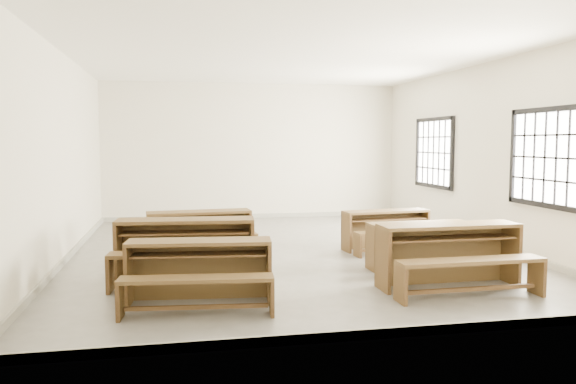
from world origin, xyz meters
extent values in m
plane|color=gray|center=(0.00, 0.00, 0.00)|extent=(8.50, 8.50, 0.00)
cube|color=white|center=(0.00, 0.00, 3.18)|extent=(7.00, 8.50, 0.05)
cube|color=beige|center=(0.00, 4.22, 1.60)|extent=(7.00, 0.05, 3.20)
cube|color=beige|center=(0.00, -4.22, 1.60)|extent=(7.00, 0.05, 3.20)
cube|color=beige|center=(-3.48, 0.00, 1.60)|extent=(0.05, 8.50, 3.20)
cube|color=beige|center=(3.48, 0.00, 1.60)|extent=(0.05, 8.50, 3.20)
cube|color=#99978B|center=(0.00, 4.23, 0.05)|extent=(7.00, 0.04, 0.10)
cube|color=#99978B|center=(0.00, -4.23, 0.05)|extent=(7.00, 0.04, 0.10)
cube|color=#99978B|center=(-3.48, 0.00, 0.05)|extent=(0.04, 8.50, 0.10)
cube|color=#99978B|center=(3.48, 0.00, 0.05)|extent=(0.04, 8.50, 0.10)
cube|color=white|center=(3.47, -1.80, 1.60)|extent=(0.02, 1.50, 1.30)
cube|color=black|center=(3.45, -1.80, 2.29)|extent=(0.06, 1.62, 0.08)
cube|color=black|center=(3.45, -1.80, 0.91)|extent=(0.06, 1.62, 0.08)
cube|color=black|center=(3.45, -1.01, 1.60)|extent=(0.06, 0.08, 1.46)
cube|color=white|center=(3.47, 1.80, 1.60)|extent=(0.02, 1.50, 1.30)
cube|color=black|center=(3.45, 1.80, 2.29)|extent=(0.06, 1.62, 0.08)
cube|color=black|center=(3.45, 1.80, 0.91)|extent=(0.06, 1.62, 0.08)
cube|color=black|center=(3.45, 1.01, 1.60)|extent=(0.06, 0.08, 1.46)
cube|color=black|center=(3.45, 2.59, 1.60)|extent=(0.06, 0.08, 1.46)
cube|color=brown|center=(-1.57, -2.74, 0.71)|extent=(1.65, 0.57, 0.04)
cube|color=brown|center=(-1.55, -2.56, 0.34)|extent=(1.61, 0.21, 0.69)
cube|color=brown|center=(-2.35, -2.66, 0.34)|extent=(0.08, 0.41, 0.69)
cube|color=brown|center=(-0.78, -2.82, 0.34)|extent=(0.08, 0.41, 0.69)
cube|color=brown|center=(-1.57, -2.76, 0.56)|extent=(1.52, 0.46, 0.02)
cube|color=brown|center=(-1.62, -3.23, 0.40)|extent=(1.63, 0.45, 0.04)
cube|color=brown|center=(-2.40, -3.15, 0.19)|extent=(0.07, 0.29, 0.38)
cube|color=brown|center=(-0.84, -3.31, 0.19)|extent=(0.07, 0.29, 0.38)
cube|color=brown|center=(-1.62, -3.23, 0.10)|extent=(1.49, 0.21, 0.04)
cube|color=brown|center=(-1.70, -1.57, 0.79)|extent=(1.84, 0.61, 0.05)
cube|color=brown|center=(-1.68, -1.37, 0.38)|extent=(1.80, 0.21, 0.77)
cube|color=brown|center=(-2.57, -1.49, 0.38)|extent=(0.09, 0.45, 0.77)
cube|color=brown|center=(-0.82, -1.65, 0.38)|extent=(0.09, 0.45, 0.77)
cube|color=brown|center=(-1.70, -1.59, 0.63)|extent=(1.69, 0.49, 0.02)
cube|color=brown|center=(-1.75, -2.12, 0.45)|extent=(1.83, 0.48, 0.05)
cube|color=brown|center=(-2.62, -2.04, 0.21)|extent=(0.07, 0.32, 0.43)
cube|color=brown|center=(-0.87, -2.20, 0.21)|extent=(0.07, 0.32, 0.43)
cube|color=brown|center=(-1.75, -2.12, 0.11)|extent=(1.67, 0.21, 0.05)
cube|color=brown|center=(-1.46, -0.11, 0.71)|extent=(1.66, 0.54, 0.04)
cube|color=brown|center=(-1.48, 0.07, 0.35)|extent=(1.63, 0.17, 0.69)
cube|color=brown|center=(-2.25, -0.17, 0.35)|extent=(0.07, 0.41, 0.69)
cube|color=brown|center=(-0.67, -0.04, 0.35)|extent=(0.07, 0.41, 0.69)
cube|color=brown|center=(-1.46, -0.13, 0.57)|extent=(1.53, 0.43, 0.02)
cube|color=brown|center=(-1.42, -0.61, 0.41)|extent=(1.65, 0.42, 0.04)
cube|color=brown|center=(-2.21, -0.67, 0.19)|extent=(0.06, 0.29, 0.39)
cube|color=brown|center=(-0.63, -0.54, 0.19)|extent=(0.06, 0.29, 0.39)
cube|color=brown|center=(-1.42, -0.61, 0.10)|extent=(1.51, 0.17, 0.04)
cube|color=brown|center=(1.54, -2.62, 0.78)|extent=(1.79, 0.47, 0.04)
cube|color=brown|center=(1.53, -2.42, 0.38)|extent=(1.79, 0.06, 0.76)
cube|color=brown|center=(0.66, -2.63, 0.38)|extent=(0.05, 0.45, 0.76)
cube|color=brown|center=(2.41, -2.61, 0.38)|extent=(0.05, 0.45, 0.76)
cube|color=brown|center=(1.54, -2.64, 0.63)|extent=(1.66, 0.35, 0.02)
cube|color=brown|center=(1.54, -3.17, 0.45)|extent=(1.79, 0.33, 0.04)
cube|color=brown|center=(0.67, -3.18, 0.21)|extent=(0.05, 0.31, 0.43)
cube|color=brown|center=(2.41, -3.16, 0.21)|extent=(0.05, 0.31, 0.43)
cube|color=brown|center=(1.54, -3.17, 0.11)|extent=(1.66, 0.07, 0.04)
cube|color=brown|center=(1.62, -1.55, 0.65)|extent=(1.50, 0.40, 0.04)
cube|color=brown|center=(1.62, -1.38, 0.32)|extent=(1.49, 0.07, 0.63)
cube|color=brown|center=(0.89, -1.56, 0.32)|extent=(0.04, 0.37, 0.63)
cube|color=brown|center=(2.34, -1.54, 0.32)|extent=(0.04, 0.37, 0.63)
cube|color=brown|center=(1.62, -1.57, 0.52)|extent=(1.38, 0.30, 0.02)
cube|color=brown|center=(1.63, -2.01, 0.37)|extent=(1.49, 0.29, 0.04)
cube|color=brown|center=(0.90, -2.02, 0.18)|extent=(0.04, 0.26, 0.35)
cube|color=brown|center=(2.35, -1.99, 0.18)|extent=(0.04, 0.26, 0.35)
cube|color=brown|center=(1.63, -2.01, 0.09)|extent=(1.38, 0.07, 0.04)
cube|color=brown|center=(1.67, -0.12, 0.65)|extent=(1.52, 0.53, 0.04)
cube|color=brown|center=(1.66, 0.05, 0.32)|extent=(1.49, 0.19, 0.63)
cube|color=brown|center=(0.95, -0.19, 0.32)|extent=(0.08, 0.37, 0.63)
cube|color=brown|center=(2.40, -0.04, 0.32)|extent=(0.08, 0.37, 0.63)
cube|color=brown|center=(1.68, -0.13, 0.52)|extent=(1.40, 0.42, 0.02)
cube|color=brown|center=(1.72, -0.57, 0.37)|extent=(1.51, 0.42, 0.04)
cube|color=brown|center=(1.00, -0.65, 0.18)|extent=(0.06, 0.26, 0.35)
cube|color=brown|center=(2.44, -0.49, 0.18)|extent=(0.06, 0.26, 0.35)
cube|color=brown|center=(1.72, -0.57, 0.09)|extent=(1.38, 0.19, 0.04)
camera|label=1|loc=(-1.81, -9.05, 1.83)|focal=35.00mm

